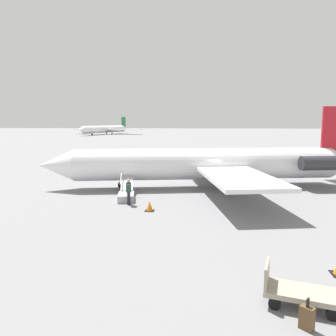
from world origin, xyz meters
TOP-DOWN VIEW (x-y plane):
  - ground_plane at (0.00, 0.00)m, footprint 600.00×600.00m
  - airplane_main at (-0.90, -0.17)m, footprint 27.97×21.27m
  - airplane_far_center at (46.06, -125.04)m, footprint 35.17×45.09m
  - boarding_stairs at (5.69, 4.99)m, footprint 1.76×4.13m
  - passenger at (5.15, 6.52)m, footprint 0.38×0.56m
  - luggage_cart at (-2.64, 18.02)m, footprint 2.41×1.63m
  - suitcase at (-2.54, 19.16)m, footprint 0.41×0.40m
  - traffic_cone_near_stairs at (3.51, 7.91)m, footprint 0.57×0.57m

SIDE VIEW (x-z plane):
  - ground_plane at x=0.00m, z-range 0.00..0.00m
  - traffic_cone_near_stairs at x=3.51m, z-range -0.02..0.60m
  - suitcase at x=-2.54m, z-range -0.11..0.77m
  - boarding_stairs at x=5.69m, z-range -0.48..1.23m
  - luggage_cart at x=-2.64m, z-range -0.15..1.07m
  - passenger at x=5.15m, z-range 0.13..1.87m
  - airplane_main at x=-0.90m, z-range -1.37..5.47m
  - airplane_far_center at x=46.06m, z-range -1.72..6.76m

